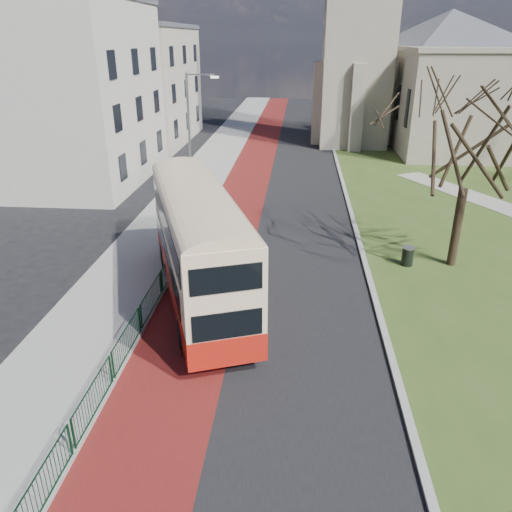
# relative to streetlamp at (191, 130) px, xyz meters

# --- Properties ---
(ground) EXTENTS (160.00, 160.00, 0.00)m
(ground) POSITION_rel_streetlamp_xyz_m (4.35, -18.00, -4.59)
(ground) COLOR black
(ground) RESTS_ON ground
(road_carriageway) EXTENTS (9.00, 120.00, 0.01)m
(road_carriageway) POSITION_rel_streetlamp_xyz_m (5.85, 2.00, -4.59)
(road_carriageway) COLOR black
(road_carriageway) RESTS_ON ground
(bus_lane) EXTENTS (3.40, 120.00, 0.01)m
(bus_lane) POSITION_rel_streetlamp_xyz_m (3.15, 2.00, -4.59)
(bus_lane) COLOR #591414
(bus_lane) RESTS_ON ground
(pavement_west) EXTENTS (4.00, 120.00, 0.12)m
(pavement_west) POSITION_rel_streetlamp_xyz_m (-0.65, 2.00, -4.53)
(pavement_west) COLOR gray
(pavement_west) RESTS_ON ground
(kerb_west) EXTENTS (0.25, 120.00, 0.13)m
(kerb_west) POSITION_rel_streetlamp_xyz_m (1.35, 2.00, -4.53)
(kerb_west) COLOR #999993
(kerb_west) RESTS_ON ground
(kerb_east) EXTENTS (0.25, 80.00, 0.13)m
(kerb_east) POSITION_rel_streetlamp_xyz_m (10.45, 4.00, -4.53)
(kerb_east) COLOR #999993
(kerb_east) RESTS_ON ground
(pedestrian_railing) EXTENTS (0.07, 24.00, 1.12)m
(pedestrian_railing) POSITION_rel_streetlamp_xyz_m (1.40, -14.00, -4.04)
(pedestrian_railing) COLOR black
(pedestrian_railing) RESTS_ON ground
(gothic_church) EXTENTS (16.38, 18.00, 40.00)m
(gothic_church) POSITION_rel_streetlamp_xyz_m (16.91, 20.00, 8.54)
(gothic_church) COLOR gray
(gothic_church) RESTS_ON ground
(street_block_near) EXTENTS (10.30, 14.30, 13.00)m
(street_block_near) POSITION_rel_streetlamp_xyz_m (-9.65, 4.00, 1.92)
(street_block_near) COLOR beige
(street_block_near) RESTS_ON ground
(street_block_far) EXTENTS (10.30, 16.30, 11.50)m
(street_block_far) POSITION_rel_streetlamp_xyz_m (-9.65, 20.00, 1.17)
(street_block_far) COLOR beige
(street_block_far) RESTS_ON ground
(streetlamp) EXTENTS (2.13, 0.18, 8.00)m
(streetlamp) POSITION_rel_streetlamp_xyz_m (0.00, 0.00, 0.00)
(streetlamp) COLOR gray
(streetlamp) RESTS_ON pavement_west
(bus) EXTENTS (6.21, 11.39, 4.67)m
(bus) POSITION_rel_streetlamp_xyz_m (3.15, -14.36, -1.93)
(bus) COLOR red
(bus) RESTS_ON ground
(winter_tree_near) EXTENTS (7.72, 7.72, 9.76)m
(winter_tree_near) POSITION_rel_streetlamp_xyz_m (14.58, -9.89, 2.21)
(winter_tree_near) COLOR black
(winter_tree_near) RESTS_ON grass_green
(litter_bin) EXTENTS (0.69, 0.69, 0.94)m
(litter_bin) POSITION_rel_streetlamp_xyz_m (12.43, -10.17, -4.08)
(litter_bin) COLOR black
(litter_bin) RESTS_ON grass_green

